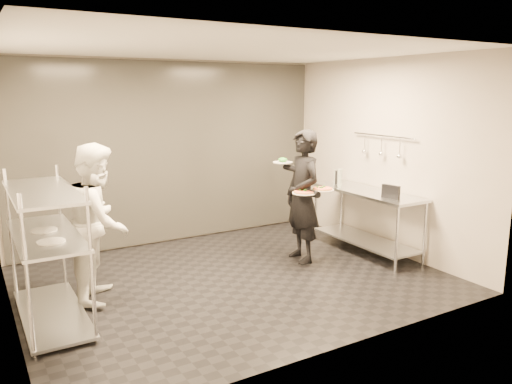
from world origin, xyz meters
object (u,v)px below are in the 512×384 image
bottle_green (340,178)px  waiter (303,196)px  pos_monitor (391,192)px  pizza_plate_far (323,189)px  bottle_clear (336,176)px  pizza_plate_near (304,192)px  bottle_dark (337,177)px  pass_rack (47,248)px  prep_counter (366,210)px  salad_plate (283,161)px  chef (99,222)px

bottle_green → waiter: bearing=-163.3°
pos_monitor → bottle_green: size_ratio=0.97×
pizza_plate_far → bottle_clear: 1.31m
waiter → pizza_plate_near: 0.26m
waiter → bottle_dark: 1.05m
waiter → bottle_dark: size_ratio=8.47×
pizza_plate_near → bottle_clear: (1.21, 0.82, 0.00)m
pass_rack → prep_counter: bearing=0.0°
prep_counter → bottle_dark: size_ratio=8.36×
prep_counter → bottle_clear: bearing=84.4°
pizza_plate_near → bottle_dark: (1.07, 0.63, 0.01)m
pass_rack → salad_plate: 3.28m
waiter → bottle_green: 0.91m
waiter → pos_monitor: size_ratio=7.07×
salad_plate → bottle_green: salad_plate is taller
waiter → pos_monitor: (0.90, -0.75, 0.10)m
pizza_plate_near → pizza_plate_far: 0.26m
pass_rack → salad_plate: pass_rack is taller
bottle_clear → pizza_plate_far: bearing=-137.3°
salad_plate → pizza_plate_near: bearing=-89.2°
bottle_dark → bottle_green: bearing=-117.6°
chef → salad_plate: bearing=-61.6°
chef → bottle_dark: 3.68m
pass_rack → bottle_green: size_ratio=6.00×
waiter → bottle_dark: bearing=120.6°
pos_monitor → salad_plate: bearing=122.6°
chef → bottle_dark: (3.67, 0.31, 0.14)m
bottle_dark → prep_counter: bearing=-84.1°
chef → pos_monitor: (3.61, -0.87, 0.13)m
salad_plate → bottle_clear: bearing=14.3°
chef → bottle_green: (3.58, 0.14, 0.17)m
prep_counter → pos_monitor: 0.70m
pass_rack → pos_monitor: (4.21, -0.57, 0.24)m
prep_counter → bottle_dark: bearing=95.9°
pass_rack → pos_monitor: size_ratio=6.21×
pos_monitor → bottle_green: bearing=80.5°
waiter → pos_monitor: 1.17m
pos_monitor → bottle_green: (-0.03, 1.01, 0.04)m
pizza_plate_far → prep_counter: bearing=5.8°
prep_counter → pizza_plate_far: size_ratio=5.97×
chef → pizza_plate_near: size_ratio=5.47×
pass_rack → pos_monitor: pass_rack is taller
pos_monitor → bottle_dark: 1.18m
chef → pass_rack: bearing=141.0°
bottle_dark → pos_monitor: bearing=-92.8°
prep_counter → pizza_plate_far: (-0.88, -0.09, 0.42)m
bottle_green → pizza_plate_far: bearing=-144.3°
waiter → chef: bearing=-86.2°
pizza_plate_far → bottle_green: bottle_green is taller
prep_counter → pass_rack: bearing=-180.0°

